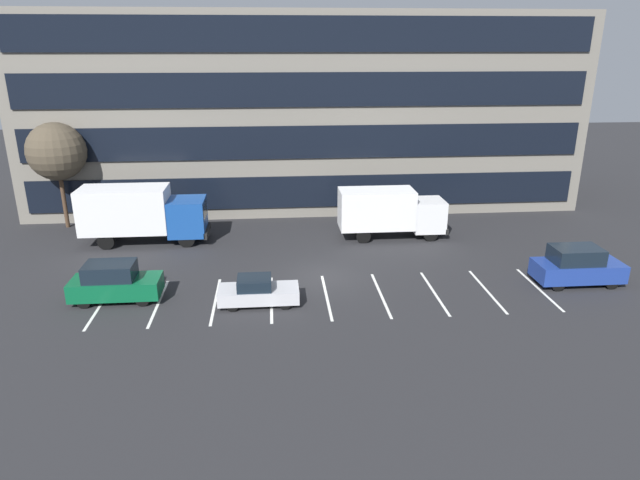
# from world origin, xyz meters

# --- Properties ---
(ground_plane) EXTENTS (120.00, 120.00, 0.00)m
(ground_plane) POSITION_xyz_m (0.00, 0.00, 0.00)
(ground_plane) COLOR #262628
(office_building) EXTENTS (41.23, 13.62, 14.40)m
(office_building) POSITION_xyz_m (0.00, 17.95, 7.20)
(office_building) COLOR slate
(office_building) RESTS_ON ground_plane
(lot_markings) EXTENTS (22.54, 5.40, 0.01)m
(lot_markings) POSITION_xyz_m (0.00, -2.62, 0.00)
(lot_markings) COLOR silver
(lot_markings) RESTS_ON ground_plane
(box_truck_white) EXTENTS (7.02, 2.32, 3.25)m
(box_truck_white) POSITION_xyz_m (5.00, 6.27, 1.83)
(box_truck_white) COLOR white
(box_truck_white) RESTS_ON ground_plane
(box_truck_blue) EXTENTS (7.89, 2.61, 3.66)m
(box_truck_blue) POSITION_xyz_m (-10.97, 6.60, 2.06)
(box_truck_blue) COLOR #194799
(box_truck_blue) RESTS_ON ground_plane
(suv_navy) EXTENTS (4.57, 1.94, 2.06)m
(suv_navy) POSITION_xyz_m (13.44, -2.07, 1.00)
(suv_navy) COLOR navy
(suv_navy) RESTS_ON ground_plane
(sedan_silver) EXTENTS (3.94, 1.65, 1.41)m
(sedan_silver) POSITION_xyz_m (-3.45, -3.14, 0.67)
(sedan_silver) COLOR silver
(sedan_silver) RESTS_ON ground_plane
(suv_forest) EXTENTS (4.36, 1.85, 1.97)m
(suv_forest) POSITION_xyz_m (-10.55, -2.09, 0.95)
(suv_forest) COLOR #0C5933
(suv_forest) RESTS_ON ground_plane
(bare_tree) EXTENTS (3.88, 3.88, 7.27)m
(bare_tree) POSITION_xyz_m (-17.00, 10.36, 5.32)
(bare_tree) COLOR #473323
(bare_tree) RESTS_ON ground_plane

